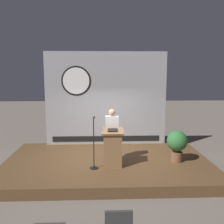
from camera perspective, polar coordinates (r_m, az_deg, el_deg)
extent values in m
plane|color=#6B6056|center=(8.28, -1.06, -12.62)|extent=(40.00, 40.00, 0.00)
cube|color=brown|center=(8.22, -1.06, -11.65)|extent=(6.40, 4.00, 0.30)
cube|color=#9E9EA3|center=(9.61, -1.35, 3.00)|extent=(4.56, 0.10, 3.51)
cylinder|color=black|center=(9.55, -8.06, 6.95)|extent=(1.10, 0.02, 1.10)
cylinder|color=white|center=(9.55, -8.06, 6.95)|extent=(0.98, 0.02, 0.98)
cube|color=black|center=(9.82, -1.31, -5.98)|extent=(4.10, 0.02, 0.20)
cube|color=olive|center=(7.47, 0.13, -8.40)|extent=(0.52, 0.40, 1.03)
cube|color=olive|center=(7.33, 0.13, -4.34)|extent=(0.64, 0.50, 0.14)
cube|color=black|center=(7.30, 0.14, -4.03)|extent=(0.28, 0.20, 0.06)
cylinder|color=black|center=(7.96, 0.00, -8.07)|extent=(0.26, 0.26, 0.83)
cube|color=white|center=(7.79, 0.00, -3.07)|extent=(0.40, 0.24, 0.59)
sphere|color=tan|center=(7.71, 0.00, -0.12)|extent=(0.22, 0.22, 0.22)
cylinder|color=black|center=(7.49, -4.06, -12.43)|extent=(0.24, 0.24, 0.02)
cylinder|color=black|center=(7.26, -4.12, -7.13)|extent=(0.03, 0.03, 1.46)
cylinder|color=black|center=(7.32, -4.13, -1.52)|extent=(0.02, 0.44, 0.02)
sphere|color=#262626|center=(7.54, -4.08, -1.23)|extent=(0.07, 0.07, 0.07)
cylinder|color=brown|center=(8.24, 14.30, -9.67)|extent=(0.36, 0.36, 0.30)
sphere|color=#2D6B33|center=(8.10, 14.44, -6.31)|extent=(0.63, 0.63, 0.63)
cube|color=#333333|center=(4.35, 1.54, -23.88)|extent=(0.44, 0.06, 0.44)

